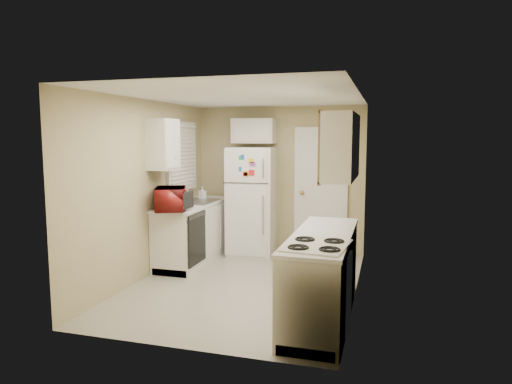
# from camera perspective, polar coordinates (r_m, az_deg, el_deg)

# --- Properties ---
(floor) EXTENTS (3.80, 3.80, 0.00)m
(floor) POSITION_cam_1_polar(r_m,az_deg,el_deg) (6.05, -1.34, -11.43)
(floor) COLOR #B1AC9B
(floor) RESTS_ON ground
(ceiling) EXTENTS (3.80, 3.80, 0.00)m
(ceiling) POSITION_cam_1_polar(r_m,az_deg,el_deg) (5.77, -1.41, 11.84)
(ceiling) COLOR white
(ceiling) RESTS_ON floor
(wall_left) EXTENTS (3.80, 3.80, 0.00)m
(wall_left) POSITION_cam_1_polar(r_m,az_deg,el_deg) (6.35, -13.52, 0.35)
(wall_left) COLOR tan
(wall_left) RESTS_ON floor
(wall_right) EXTENTS (3.80, 3.80, 0.00)m
(wall_right) POSITION_cam_1_polar(r_m,az_deg,el_deg) (5.53, 12.59, -0.57)
(wall_right) COLOR tan
(wall_right) RESTS_ON floor
(wall_back) EXTENTS (2.80, 2.80, 0.00)m
(wall_back) POSITION_cam_1_polar(r_m,az_deg,el_deg) (7.61, 2.93, 1.59)
(wall_back) COLOR tan
(wall_back) RESTS_ON floor
(wall_front) EXTENTS (2.80, 2.80, 0.00)m
(wall_front) POSITION_cam_1_polar(r_m,az_deg,el_deg) (4.04, -9.53, -3.23)
(wall_front) COLOR tan
(wall_front) RESTS_ON floor
(left_counter) EXTENTS (0.60, 1.80, 0.90)m
(left_counter) POSITION_cam_1_polar(r_m,az_deg,el_deg) (7.13, -7.65, -4.93)
(left_counter) COLOR silver
(left_counter) RESTS_ON floor
(dishwasher) EXTENTS (0.03, 0.58, 0.72)m
(dishwasher) POSITION_cam_1_polar(r_m,az_deg,el_deg) (6.47, -7.44, -5.78)
(dishwasher) COLOR black
(dishwasher) RESTS_ON floor
(sink) EXTENTS (0.54, 0.74, 0.16)m
(sink) POSITION_cam_1_polar(r_m,az_deg,el_deg) (7.19, -7.22, -1.50)
(sink) COLOR gray
(sink) RESTS_ON left_counter
(microwave) EXTENTS (0.65, 0.52, 0.38)m
(microwave) POSITION_cam_1_polar(r_m,az_deg,el_deg) (6.34, -10.61, -0.95)
(microwave) COLOR maroon
(microwave) RESTS_ON left_counter
(soap_bottle) EXTENTS (0.12, 0.12, 0.20)m
(soap_bottle) POSITION_cam_1_polar(r_m,az_deg,el_deg) (7.45, -6.72, -0.11)
(soap_bottle) COLOR silver
(soap_bottle) RESTS_ON left_counter
(window_blinds) EXTENTS (0.10, 0.98, 1.08)m
(window_blinds) POSITION_cam_1_polar(r_m,az_deg,el_deg) (7.23, -9.21, 4.41)
(window_blinds) COLOR silver
(window_blinds) RESTS_ON wall_left
(upper_cabinet_left) EXTENTS (0.30, 0.45, 0.70)m
(upper_cabinet_left) POSITION_cam_1_polar(r_m,az_deg,el_deg) (6.43, -11.53, 5.84)
(upper_cabinet_left) COLOR silver
(upper_cabinet_left) RESTS_ON wall_left
(refrigerator) EXTENTS (0.77, 0.75, 1.74)m
(refrigerator) POSITION_cam_1_polar(r_m,az_deg,el_deg) (7.39, -0.49, -1.14)
(refrigerator) COLOR silver
(refrigerator) RESTS_ON floor
(cabinet_over_fridge) EXTENTS (0.70, 0.30, 0.40)m
(cabinet_over_fridge) POSITION_cam_1_polar(r_m,az_deg,el_deg) (7.54, -0.28, 7.64)
(cabinet_over_fridge) COLOR silver
(cabinet_over_fridge) RESTS_ON wall_back
(interior_door) EXTENTS (0.86, 0.06, 2.08)m
(interior_door) POSITION_cam_1_polar(r_m,az_deg,el_deg) (7.46, 8.09, 0.03)
(interior_door) COLOR silver
(interior_door) RESTS_ON floor
(right_counter) EXTENTS (0.60, 2.00, 0.90)m
(right_counter) POSITION_cam_1_polar(r_m,az_deg,el_deg) (4.94, 8.23, -10.28)
(right_counter) COLOR silver
(right_counter) RESTS_ON floor
(stove) EXTENTS (0.62, 0.73, 0.82)m
(stove) POSITION_cam_1_polar(r_m,az_deg,el_deg) (4.41, 7.48, -12.96)
(stove) COLOR silver
(stove) RESTS_ON floor
(upper_cabinet_right) EXTENTS (0.30, 1.20, 0.70)m
(upper_cabinet_right) POSITION_cam_1_polar(r_m,az_deg,el_deg) (5.00, 10.68, 5.60)
(upper_cabinet_right) COLOR silver
(upper_cabinet_right) RESTS_ON wall_right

